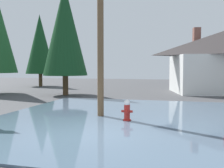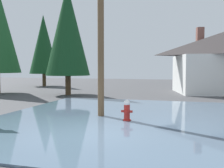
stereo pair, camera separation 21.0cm
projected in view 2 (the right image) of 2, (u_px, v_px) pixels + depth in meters
name	position (u px, v px, depth m)	size (l,w,h in m)	color
ground_plane	(83.00, 137.00, 8.58)	(80.00, 80.00, 0.10)	#424244
flood_puddle	(120.00, 118.00, 11.37)	(10.56, 12.14, 0.07)	#4C6075
lane_stop_bar	(89.00, 147.00, 7.32)	(3.38, 0.30, 0.01)	silver
fire_hydrant	(127.00, 111.00, 10.56)	(0.46, 0.40, 0.92)	#AD231E
utility_pole	(101.00, 8.00, 11.32)	(1.60, 0.28, 9.25)	brown
pine_tree_tall_left	(67.00, 30.00, 20.58)	(3.51, 3.51, 8.79)	#4C3823
pine_tree_mid_left	(44.00, 44.00, 30.13)	(3.30, 3.30, 8.26)	#4C3823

